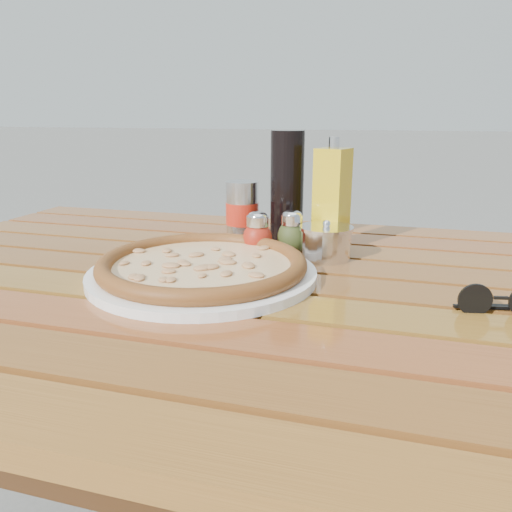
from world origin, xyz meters
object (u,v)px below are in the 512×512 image
(pizza, at_px, (202,264))
(dark_bottle, at_px, (287,187))
(oregano_shaker, at_px, (292,233))
(pepper_shaker, at_px, (257,234))
(sunglasses, at_px, (500,302))
(table, at_px, (253,321))
(plate, at_px, (203,274))
(soda_can, at_px, (242,212))
(parmesan_tin, at_px, (326,242))
(olive_oil_cruet, at_px, (332,199))

(pizza, xyz_separation_m, dark_bottle, (0.08, 0.27, 0.09))
(oregano_shaker, relative_size, dark_bottle, 0.37)
(oregano_shaker, xyz_separation_m, dark_bottle, (-0.03, 0.08, 0.07))
(pepper_shaker, relative_size, sunglasses, 0.74)
(table, bearing_deg, pepper_shaker, 102.55)
(sunglasses, bearing_deg, table, 161.21)
(plate, xyz_separation_m, soda_can, (-0.02, 0.26, 0.05))
(pepper_shaker, bearing_deg, table, -77.45)
(parmesan_tin, bearing_deg, pizza, -136.13)
(soda_can, bearing_deg, oregano_shaker, -30.48)
(oregano_shaker, relative_size, sunglasses, 0.74)
(pizza, bearing_deg, olive_oil_cruet, 54.60)
(plate, relative_size, pizza, 0.80)
(pizza, height_order, parmesan_tin, parmesan_tin)
(dark_bottle, bearing_deg, plate, -105.85)
(olive_oil_cruet, relative_size, sunglasses, 1.91)
(plate, xyz_separation_m, sunglasses, (0.43, -0.03, 0.01))
(parmesan_tin, bearing_deg, oregano_shaker, 161.73)
(parmesan_tin, xyz_separation_m, sunglasses, (0.26, -0.19, -0.01))
(pizza, bearing_deg, dark_bottle, 74.15)
(pepper_shaker, bearing_deg, soda_can, 121.25)
(oregano_shaker, bearing_deg, table, -99.92)
(plate, xyz_separation_m, dark_bottle, (0.08, 0.27, 0.10))
(pizza, bearing_deg, pepper_shaker, 73.47)
(pizza, bearing_deg, parmesan_tin, 43.87)
(olive_oil_cruet, bearing_deg, sunglasses, -45.60)
(dark_bottle, height_order, parmesan_tin, dark_bottle)
(table, distance_m, pepper_shaker, 0.18)
(olive_oil_cruet, bearing_deg, parmesan_tin, -88.33)
(oregano_shaker, relative_size, olive_oil_cruet, 0.39)
(pepper_shaker, distance_m, dark_bottle, 0.13)
(oregano_shaker, xyz_separation_m, parmesan_tin, (0.07, -0.02, -0.01))
(plate, bearing_deg, sunglasses, -3.57)
(table, xyz_separation_m, olive_oil_cruet, (0.09, 0.21, 0.17))
(table, relative_size, sunglasses, 12.71)
(plate, bearing_deg, oregano_shaker, 60.90)
(olive_oil_cruet, distance_m, parmesan_tin, 0.10)
(soda_can, relative_size, parmesan_tin, 0.95)
(pepper_shaker, bearing_deg, parmesan_tin, 4.03)
(table, height_order, pizza, pizza)
(pepper_shaker, height_order, dark_bottle, dark_bottle)
(oregano_shaker, distance_m, soda_can, 0.14)
(olive_oil_cruet, xyz_separation_m, sunglasses, (0.26, -0.26, -0.08))
(pepper_shaker, xyz_separation_m, sunglasses, (0.38, -0.18, -0.02))
(pizza, distance_m, sunglasses, 0.43)
(table, xyz_separation_m, soda_can, (-0.09, 0.23, 0.13))
(pepper_shaker, height_order, sunglasses, pepper_shaker)
(dark_bottle, relative_size, parmesan_tin, 1.75)
(pepper_shaker, bearing_deg, oregano_shaker, 28.23)
(table, relative_size, olive_oil_cruet, 6.67)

